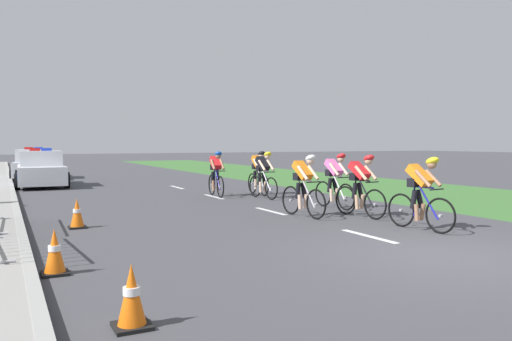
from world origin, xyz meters
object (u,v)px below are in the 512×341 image
object	(u,v)px
police_car_second	(34,165)
police_car_nearest	(41,170)
cyclist_third	(304,185)
cyclist_fourth	(335,180)
cyclist_seventh	(216,173)
traffic_cone_mid	(132,297)
traffic_cone_far	(77,214)
cyclist_sixth	(258,172)
cyclist_second	(361,185)
cyclist_lead	(421,192)
traffic_cone_near	(55,252)
cyclist_fifth	(263,174)

from	to	relation	value
police_car_second	police_car_nearest	bearing A→B (deg)	-89.99
cyclist_third	police_car_nearest	distance (m)	13.28
cyclist_fourth	cyclist_seventh	world-z (taller)	same
traffic_cone_mid	traffic_cone_far	size ratio (longest dim) A/B	1.00
cyclist_third	cyclist_sixth	xyz separation A→B (m)	(1.40, 5.19, 0.00)
cyclist_second	cyclist_fourth	xyz separation A→B (m)	(0.40, 1.62, 0.00)
cyclist_third	traffic_cone_far	size ratio (longest dim) A/B	2.69
cyclist_fourth	cyclist_seventh	xyz separation A→B (m)	(-1.76, 4.32, 0.00)
cyclist_sixth	traffic_cone_far	bearing A→B (deg)	-146.13
cyclist_lead	cyclist_sixth	bearing A→B (deg)	88.25
traffic_cone_near	traffic_cone_mid	xyz separation A→B (m)	(0.49, -2.48, 0.00)
cyclist_seventh	police_car_nearest	xyz separation A→B (m)	(-4.99, 6.96, -0.11)
cyclist_third	police_car_second	world-z (taller)	police_car_second
cyclist_fifth	police_car_nearest	bearing A→B (deg)	126.84
cyclist_sixth	cyclist_seventh	world-z (taller)	same
cyclist_third	cyclist_seventh	bearing A→B (deg)	91.50
traffic_cone_near	traffic_cone_far	size ratio (longest dim) A/B	1.00
cyclist_fifth	cyclist_third	bearing A→B (deg)	-104.02
cyclist_seventh	traffic_cone_mid	distance (m)	12.07
cyclist_lead	cyclist_third	distance (m)	2.93
traffic_cone_mid	cyclist_lead	bearing A→B (deg)	23.24
cyclist_third	cyclist_fourth	world-z (taller)	same
traffic_cone_near	police_car_nearest	bearing A→B (deg)	86.96
traffic_cone_mid	police_car_nearest	bearing A→B (deg)	88.94
cyclist_lead	police_car_second	bearing A→B (deg)	107.45
cyclist_lead	police_car_nearest	xyz separation A→B (m)	(-6.29, 14.94, -0.11)
cyclist_second	cyclist_fifth	world-z (taller)	same
traffic_cone_near	traffic_cone_mid	distance (m)	2.53
cyclist_seventh	traffic_cone_near	bearing A→B (deg)	-124.81
cyclist_fourth	traffic_cone_mid	distance (m)	9.62
traffic_cone_mid	traffic_cone_near	bearing A→B (deg)	101.06
cyclist_sixth	police_car_nearest	world-z (taller)	police_car_nearest
cyclist_sixth	traffic_cone_near	bearing A→B (deg)	-131.71
cyclist_lead	traffic_cone_mid	world-z (taller)	cyclist_lead
cyclist_second	police_car_nearest	size ratio (longest dim) A/B	0.39
cyclist_sixth	traffic_cone_mid	world-z (taller)	cyclist_sixth
cyclist_second	traffic_cone_mid	bearing A→B (deg)	-143.83
cyclist_sixth	traffic_cone_mid	bearing A→B (deg)	-122.61
cyclist_sixth	traffic_cone_mid	xyz separation A→B (m)	(-6.86, -10.72, -0.48)
cyclist_third	cyclist_seventh	world-z (taller)	same
cyclist_sixth	cyclist_seventh	size ratio (longest dim) A/B	1.00
cyclist_seventh	police_car_second	size ratio (longest dim) A/B	0.38
traffic_cone_mid	police_car_second	bearing A→B (deg)	89.18
cyclist_fifth	cyclist_seventh	size ratio (longest dim) A/B	1.00
police_car_nearest	police_car_second	world-z (taller)	same
police_car_nearest	cyclist_second	bearing A→B (deg)	-63.81
cyclist_third	cyclist_sixth	world-z (taller)	same
police_car_second	cyclist_lead	bearing A→B (deg)	-72.55
cyclist_fourth	cyclist_sixth	size ratio (longest dim) A/B	1.00
cyclist_second	cyclist_third	distance (m)	1.38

